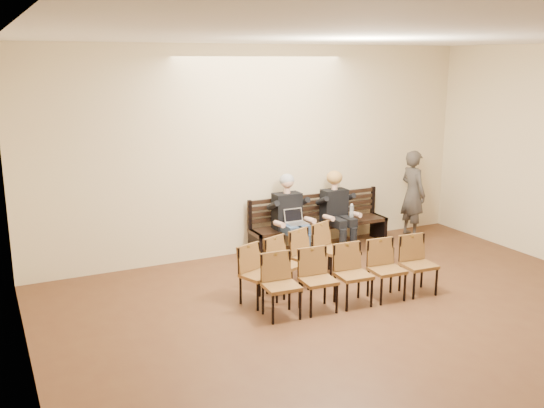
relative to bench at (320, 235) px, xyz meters
The scene contains 11 objects.
ground 4.76m from the bench, 102.05° to the right, with size 10.00×10.00×0.00m, color #53331C.
room_walls 4.61m from the bench, 104.41° to the right, with size 8.02×10.01×3.51m.
bench is the anchor object (origin of this frame).
seated_man 0.83m from the bench, 169.87° to the right, with size 0.58×0.80×1.39m, color black, non-canonical shape.
seated_woman 0.51m from the bench, 24.21° to the right, with size 0.55×0.77×1.29m, color black, non-canonical shape.
laptop 0.80m from the bench, 152.22° to the right, with size 0.34×0.27×0.25m, color silver.
water_bottle 0.64m from the bench, 36.55° to the right, with size 0.07×0.07×0.24m, color silver.
bag 1.25m from the bench, 67.74° to the right, with size 0.36×0.25×0.27m, color black.
passerby 2.06m from the bench, ahead, with size 0.68×0.45×1.87m, color #3A3530.
chair_row_front 2.02m from the bench, 130.25° to the right, with size 1.98×0.44×0.81m, color brown.
chair_row_back 2.57m from the bench, 110.50° to the right, with size 2.56×0.45×0.83m, color brown.
Camera 1 is at (-4.29, -4.19, 3.26)m, focal length 40.00 mm.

